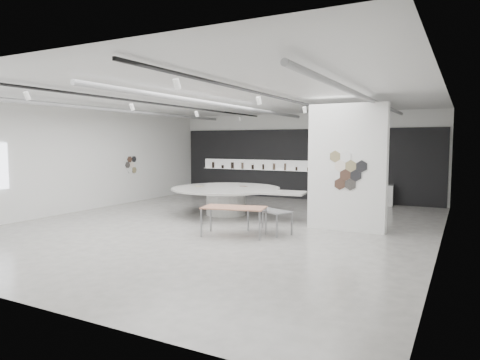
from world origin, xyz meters
The scene contains 7 objects.
room centered at (-0.09, 0.00, 2.07)m, with size 12.02×14.02×3.82m.
back_wall_display centered at (-0.08, 6.93, 1.54)m, with size 11.80×0.27×3.10m.
partition_column centered at (3.50, 1.00, 1.80)m, with size 2.20×0.38×3.60m.
display_island centered at (-0.79, 1.69, 0.62)m, with size 5.10×4.15×0.96m.
sample_table_wood centered at (1.02, -1.17, 0.73)m, with size 1.82×1.18×0.78m.
sample_table_stone centered at (1.72, -0.39, 0.59)m, with size 1.40×1.08×0.65m.
kitchen_counter centered at (3.24, 6.53, 0.42)m, with size 1.55×0.75×1.18m.
Camera 1 is at (6.49, -11.13, 2.51)m, focal length 32.00 mm.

